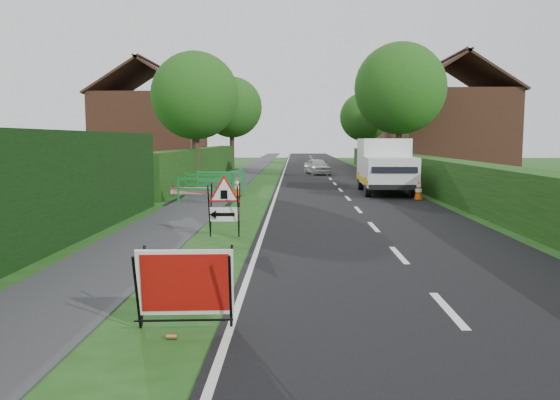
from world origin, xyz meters
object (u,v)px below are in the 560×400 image
object	(u,v)px
red_rect_sign	(185,284)
hatchback_car	(317,166)
triangle_sign	(222,201)
works_van	(385,164)

from	to	relation	value
red_rect_sign	hatchback_car	bearing A→B (deg)	80.64
hatchback_car	red_rect_sign	bearing A→B (deg)	-108.47
red_rect_sign	triangle_sign	size ratio (longest dim) A/B	0.96
red_rect_sign	triangle_sign	distance (m)	6.20
triangle_sign	works_van	world-z (taller)	works_van
triangle_sign	works_van	size ratio (longest dim) A/B	0.24
triangle_sign	hatchback_car	world-z (taller)	triangle_sign
triangle_sign	works_van	xyz separation A→B (m)	(5.57, 11.06, 0.38)
red_rect_sign	hatchback_car	size ratio (longest dim) A/B	0.38
red_rect_sign	hatchback_car	world-z (taller)	hatchback_car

